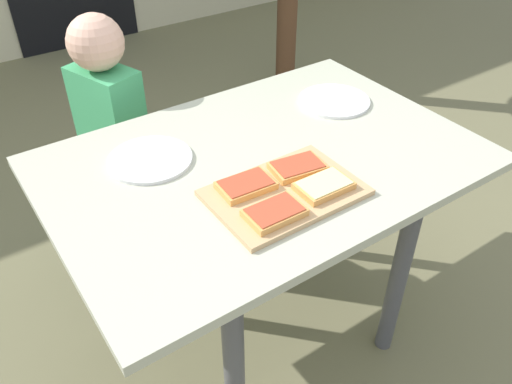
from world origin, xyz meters
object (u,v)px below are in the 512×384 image
(dining_table, at_px, (264,187))
(child_left, at_px, (113,130))
(cutting_board, at_px, (285,193))
(plate_white_left, at_px, (150,159))
(pizza_slice_near_right, at_px, (324,186))
(pizza_slice_far_left, at_px, (246,185))
(plate_white_right, at_px, (334,101))
(pizza_slice_near_left, at_px, (275,212))
(pizza_slice_far_right, at_px, (298,167))

(dining_table, bearing_deg, child_left, 108.82)
(cutting_board, xyz_separation_m, plate_white_left, (-0.22, 0.33, -0.00))
(pizza_slice_near_right, bearing_deg, pizza_slice_far_left, 144.94)
(plate_white_left, height_order, child_left, child_left)
(pizza_slice_near_right, distance_m, plate_white_right, 0.50)
(dining_table, bearing_deg, plate_white_right, 19.83)
(pizza_slice_near_left, relative_size, child_left, 0.14)
(cutting_board, xyz_separation_m, child_left, (-0.16, 0.80, -0.16))
(pizza_slice_far_left, relative_size, child_left, 0.14)
(dining_table, xyz_separation_m, pizza_slice_near_left, (-0.14, -0.23, 0.13))
(pizza_slice_near_left, relative_size, plate_white_right, 0.60)
(pizza_slice_near_left, distance_m, pizza_slice_near_right, 0.17)
(plate_white_left, bearing_deg, pizza_slice_far_right, -43.71)
(pizza_slice_near_right, height_order, pizza_slice_far_left, same)
(pizza_slice_near_left, xyz_separation_m, pizza_slice_far_right, (0.16, 0.12, 0.00))
(plate_white_right, distance_m, child_left, 0.79)
(dining_table, distance_m, pizza_slice_near_right, 0.26)
(pizza_slice_near_right, height_order, pizza_slice_far_right, same)
(dining_table, bearing_deg, pizza_slice_far_left, -140.96)
(cutting_board, xyz_separation_m, pizza_slice_near_left, (-0.08, -0.07, 0.02))
(pizza_slice_near_right, distance_m, pizza_slice_far_right, 0.10)
(cutting_board, distance_m, child_left, 0.84)
(pizza_slice_far_left, distance_m, plate_white_left, 0.31)
(pizza_slice_far_left, bearing_deg, plate_white_right, 25.51)
(pizza_slice_far_right, bearing_deg, pizza_slice_far_left, 176.01)
(pizza_slice_far_left, bearing_deg, cutting_board, -39.26)
(pizza_slice_far_right, relative_size, pizza_slice_far_left, 1.05)
(plate_white_left, bearing_deg, dining_table, -31.36)
(plate_white_right, xyz_separation_m, plate_white_left, (-0.65, 0.03, 0.00))
(plate_white_right, bearing_deg, plate_white_left, 177.46)
(cutting_board, relative_size, pizza_slice_far_left, 2.64)
(dining_table, height_order, pizza_slice_far_left, pizza_slice_far_left)
(plate_white_right, bearing_deg, dining_table, -160.17)
(plate_white_left, distance_m, child_left, 0.50)
(dining_table, xyz_separation_m, plate_white_left, (-0.27, 0.16, 0.11))
(child_left, bearing_deg, pizza_slice_far_left, -83.49)
(pizza_slice_far_left, distance_m, child_left, 0.77)
(plate_white_left, bearing_deg, pizza_slice_far_left, -62.95)
(pizza_slice_near_left, distance_m, pizza_slice_far_left, 0.13)
(cutting_board, bearing_deg, pizza_slice_near_left, -140.98)
(pizza_slice_far_left, height_order, plate_white_left, pizza_slice_far_left)
(pizza_slice_near_right, xyz_separation_m, pizza_slice_far_left, (-0.16, 0.11, 0.00))
(pizza_slice_far_left, relative_size, plate_white_right, 0.61)
(dining_table, xyz_separation_m, child_left, (-0.22, 0.64, -0.05))
(pizza_slice_far_left, xyz_separation_m, child_left, (-0.08, 0.74, -0.18))
(plate_white_right, bearing_deg, child_left, 139.97)
(dining_table, relative_size, child_left, 1.19)
(pizza_slice_near_right, height_order, child_left, child_left)
(pizza_slice_near_right, relative_size, pizza_slice_far_left, 0.97)
(plate_white_right, xyz_separation_m, child_left, (-0.59, 0.50, -0.16))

